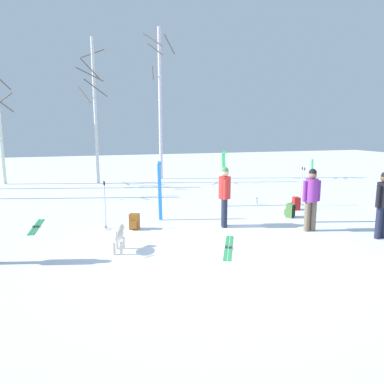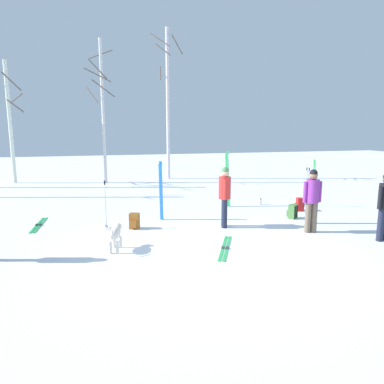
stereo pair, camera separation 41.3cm
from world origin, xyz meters
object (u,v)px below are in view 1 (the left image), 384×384
Objects in this scene: person_0 at (383,201)px; person_1 at (225,193)px; ski_poles_1 at (105,204)px; birch_tree_3 at (95,109)px; ski_pair_planted_1 at (310,191)px; water_bottle_1 at (224,215)px; backpack_0 at (290,211)px; ski_pair_lying_1 at (36,227)px; ski_pair_lying_0 at (228,247)px; ski_poles_0 at (303,185)px; water_bottle_0 at (257,201)px; dog at (119,235)px; ski_pair_planted_2 at (224,179)px; birch_tree_4 at (160,102)px; backpack_1 at (296,204)px; backpack_2 at (134,222)px; ski_pair_planted_0 at (160,191)px; person_3 at (311,196)px.

person_0 is 4.05m from person_1.
ski_poles_1 is 0.19× the size of birch_tree_3.
water_bottle_1 is at bearing 153.82° from ski_pair_planted_1.
ski_pair_lying_1 is at bearing 171.18° from backpack_0.
ski_pair_lying_0 is 1.21× the size of ski_poles_0.
birch_tree_3 is at bearing 108.10° from person_1.
water_bottle_1 reaches higher than water_bottle_0.
dog is at bearing 171.43° from person_0.
backpack_0 is at bearing -3.25° from ski_poles_1.
person_1 reaches higher than water_bottle_0.
person_1 is 7.07× the size of water_bottle_0.
backpack_0 is 0.06× the size of birch_tree_3.
ski_poles_0 reaches higher than ski_poles_1.
water_bottle_0 is at bearing 17.71° from ski_poles_1.
ski_poles_0 is at bearing -16.38° from ski_pair_planted_2.
birch_tree_3 is 0.89× the size of birch_tree_4.
ski_pair_lying_0 is at bearing -42.43° from ski_poles_1.
ski_poles_0 is at bearing 15.31° from water_bottle_1.
backpack_1 is 5.71m from backpack_2.
backpack_1 is 10.00m from birch_tree_4.
water_bottle_0 is at bearing 55.36° from ski_pair_lying_0.
ski_poles_0 is at bearing 85.22° from person_0.
dog is 0.49× the size of ski_pair_planted_0.
ski_pair_lying_1 is at bearing 175.48° from ski_pair_planted_0.
dog is at bearing -109.42° from backpack_2.
ski_pair_planted_2 is 7.67× the size of water_bottle_1.
ski_pair_planted_1 is at bearing -73.34° from backpack_0.
backpack_0 reaches higher than water_bottle_0.
water_bottle_0 is 8.77m from birch_tree_4.
dog is 3.62× the size of water_bottle_0.
ski_pair_lying_1 is at bearing 172.25° from water_bottle_1.
ski_pair_planted_2 is at bearing -59.07° from birch_tree_3.
person_1 reaches higher than backpack_2.
person_0 is 12.96m from birch_tree_4.
ski_poles_1 is 0.94m from backpack_2.
backpack_1 is at bearing 4.90° from ski_poles_1.
ski_pair_planted_2 reaches higher than ski_pair_planted_1.
ski_pair_planted_2 reaches higher than person_3.
person_3 is at bearing -46.93° from water_bottle_1.
backpack_1 is at bearing -139.10° from ski_poles_0.
ski_poles_1 is (-6.99, -1.05, -0.03)m from ski_poles_0.
ski_pair_planted_1 is (2.59, -0.33, -0.04)m from person_1.
ski_pair_planted_2 is at bearing 118.67° from ski_pair_planted_1.
water_bottle_1 is at bearing -68.53° from birch_tree_3.
ski_poles_0 reaches higher than ski_pair_lying_1.
person_1 is 1.27× the size of ski_poles_1.
water_bottle_1 is (-2.85, -0.44, -0.09)m from backpack_1.
dog is 0.52× the size of ski_pair_lying_1.
person_0 is 0.24× the size of birch_tree_3.
ski_poles_1 is 3.61m from water_bottle_1.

